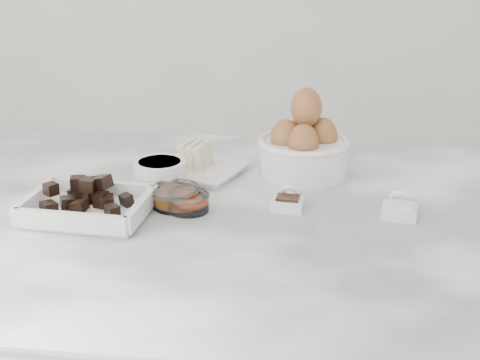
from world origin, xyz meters
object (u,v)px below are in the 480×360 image
object	(u,v)px
salt_spoon	(400,208)
butter_plate	(200,165)
vanilla_spoon	(288,201)
egg_bowl	(304,147)
zest_bowl	(189,201)
sugar_ramekin	(160,175)
honey_bowl	(176,196)
chocolate_dish	(87,204)

from	to	relation	value
salt_spoon	butter_plate	bearing A→B (deg)	156.81
vanilla_spoon	salt_spoon	distance (m)	0.17
vanilla_spoon	salt_spoon	xyz separation A→B (m)	(0.17, -0.01, 0.00)
egg_bowl	zest_bowl	size ratio (longest dim) A/B	2.45
zest_bowl	sugar_ramekin	bearing A→B (deg)	129.33
honey_bowl	salt_spoon	world-z (taller)	salt_spoon
egg_bowl	honey_bowl	size ratio (longest dim) A/B	2.09
honey_bowl	sugar_ramekin	bearing A→B (deg)	122.40
chocolate_dish	honey_bowl	xyz separation A→B (m)	(0.13, 0.06, -0.00)
zest_bowl	honey_bowl	bearing A→B (deg)	148.73
butter_plate	vanilla_spoon	distance (m)	0.22
vanilla_spoon	sugar_ramekin	bearing A→B (deg)	167.72
egg_bowl	butter_plate	bearing A→B (deg)	-172.30
sugar_ramekin	salt_spoon	bearing A→B (deg)	-8.27
chocolate_dish	egg_bowl	size ratio (longest dim) A/B	1.17
honey_bowl	salt_spoon	bearing A→B (deg)	1.16
egg_bowl	vanilla_spoon	xyz separation A→B (m)	(-0.02, -0.16, -0.04)
egg_bowl	vanilla_spoon	distance (m)	0.17
egg_bowl	salt_spoon	size ratio (longest dim) A/B	2.36
butter_plate	honey_bowl	size ratio (longest dim) A/B	2.19
honey_bowl	vanilla_spoon	world-z (taller)	vanilla_spoon
vanilla_spoon	zest_bowl	bearing A→B (deg)	-168.85
chocolate_dish	honey_bowl	bearing A→B (deg)	23.68
sugar_ramekin	honey_bowl	size ratio (longest dim) A/B	1.11
chocolate_dish	zest_bowl	size ratio (longest dim) A/B	2.87
butter_plate	vanilla_spoon	world-z (taller)	butter_plate
honey_bowl	butter_plate	bearing A→B (deg)	85.50
chocolate_dish	sugar_ramekin	world-z (taller)	sugar_ramekin
vanilla_spoon	butter_plate	bearing A→B (deg)	140.78
butter_plate	zest_bowl	distance (m)	0.17
vanilla_spoon	salt_spoon	size ratio (longest dim) A/B	0.91
butter_plate	zest_bowl	size ratio (longest dim) A/B	2.57
chocolate_dish	vanilla_spoon	bearing A→B (deg)	13.23
honey_bowl	egg_bowl	bearing A→B (deg)	42.11
butter_plate	sugar_ramekin	bearing A→B (deg)	-120.78
sugar_ramekin	egg_bowl	size ratio (longest dim) A/B	0.53
chocolate_dish	sugar_ramekin	size ratio (longest dim) A/B	2.19
honey_bowl	chocolate_dish	bearing A→B (deg)	-156.32
sugar_ramekin	salt_spoon	xyz separation A→B (m)	(0.40, -0.06, -0.02)
chocolate_dish	egg_bowl	world-z (taller)	egg_bowl
chocolate_dish	sugar_ramekin	bearing A→B (deg)	54.32
chocolate_dish	honey_bowl	distance (m)	0.14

